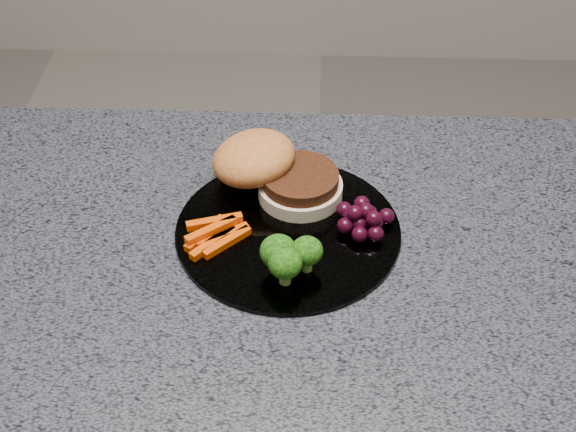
{
  "coord_description": "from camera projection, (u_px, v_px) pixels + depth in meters",
  "views": [
    {
      "loc": [
        -0.02,
        -0.62,
        1.53
      ],
      "look_at": [
        -0.05,
        0.05,
        0.93
      ],
      "focal_mm": 50.0,
      "sensor_mm": 36.0,
      "label": 1
    }
  ],
  "objects": [
    {
      "name": "broccoli",
      "position": [
        288.0,
        256.0,
        0.85
      ],
      "size": [
        0.07,
        0.06,
        0.05
      ],
      "rotation": [
        0.0,
        0.0,
        -0.08
      ],
      "color": "olive",
      "rests_on": "plate"
    },
    {
      "name": "burger",
      "position": [
        270.0,
        171.0,
        0.97
      ],
      "size": [
        0.19,
        0.16,
        0.06
      ],
      "rotation": [
        0.0,
        0.0,
        -0.37
      ],
      "color": "beige",
      "rests_on": "plate"
    },
    {
      "name": "grape_bunch",
      "position": [
        363.0,
        219.0,
        0.92
      ],
      "size": [
        0.07,
        0.06,
        0.03
      ],
      "rotation": [
        0.0,
        0.0,
        -0.12
      ],
      "color": "black",
      "rests_on": "plate"
    },
    {
      "name": "plate",
      "position": [
        288.0,
        231.0,
        0.92
      ],
      "size": [
        0.26,
        0.26,
        0.01
      ],
      "primitive_type": "cylinder",
      "color": "white",
      "rests_on": "countertop"
    },
    {
      "name": "carrot_sticks",
      "position": [
        215.0,
        234.0,
        0.91
      ],
      "size": [
        0.07,
        0.07,
        0.02
      ],
      "rotation": [
        0.0,
        0.0,
        0.39
      ],
      "color": "#D64103",
      "rests_on": "plate"
    },
    {
      "name": "countertop",
      "position": [
        327.0,
        280.0,
        0.9
      ],
      "size": [
        1.2,
        0.6,
        0.04
      ],
      "primitive_type": "cube",
      "color": "#4D4E57",
      "rests_on": "island_cabinet"
    }
  ]
}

